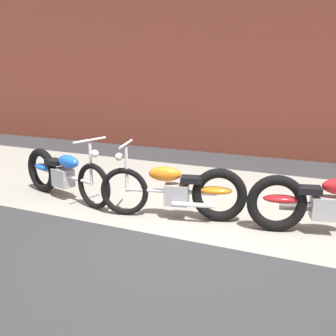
{
  "coord_description": "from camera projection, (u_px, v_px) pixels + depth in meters",
  "views": [
    {
      "loc": [
        1.47,
        -3.9,
        1.96
      ],
      "look_at": [
        -0.46,
        0.41,
        0.75
      ],
      "focal_mm": 40.77,
      "sensor_mm": 36.0,
      "label": 1
    }
  ],
  "objects": [
    {
      "name": "ground_plane",
      "position": [
        189.0,
        241.0,
        4.52
      ],
      "size": [
        80.0,
        80.0,
        0.0
      ],
      "primitive_type": "plane",
      "color": "#2D2D30"
    },
    {
      "name": "sidewalk_slab",
      "position": [
        228.0,
        197.0,
        6.07
      ],
      "size": [
        36.0,
        3.5,
        0.01
      ],
      "primitive_type": "cube",
      "color": "gray",
      "rests_on": "ground"
    },
    {
      "name": "brick_building_wall",
      "position": [
        274.0,
        42.0,
        8.48
      ],
      "size": [
        36.0,
        0.5,
        5.18
      ],
      "primitive_type": "cube",
      "color": "brown",
      "rests_on": "ground"
    },
    {
      "name": "motorcycle_blue",
      "position": [
        60.0,
        173.0,
        5.99
      ],
      "size": [
        1.96,
        0.77,
        1.03
      ],
      "rotation": [
        0.0,
        0.0,
        -0.26
      ],
      "color": "black",
      "rests_on": "ground"
    },
    {
      "name": "motorcycle_orange",
      "position": [
        182.0,
        191.0,
        5.11
      ],
      "size": [
        1.97,
        0.75,
        1.03
      ],
      "rotation": [
        0.0,
        0.0,
        3.39
      ],
      "color": "black",
      "rests_on": "ground"
    },
    {
      "name": "motorcycle_red",
      "position": [
        318.0,
        203.0,
        4.63
      ],
      "size": [
        1.97,
        0.75,
        1.03
      ],
      "rotation": [
        0.0,
        0.0,
        0.25
      ],
      "color": "black",
      "rests_on": "ground"
    }
  ]
}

